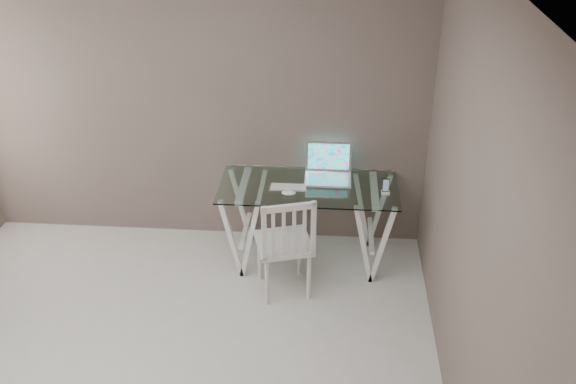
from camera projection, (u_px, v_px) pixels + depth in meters
The scene contains 7 objects.
room at pixel (96, 184), 3.38m from camera, with size 4.50×4.52×2.71m.
desk at pixel (308, 223), 5.55m from camera, with size 1.50×0.70×0.75m.
chair at pixel (286, 242), 5.06m from camera, with size 0.53×0.53×0.93m.
laptop at pixel (328, 170), 5.50m from camera, with size 0.39×0.33×0.28m.
keyboard at pixel (288, 187), 5.35m from camera, with size 0.31×0.13×0.01m, color silver.
mouse at pixel (289, 193), 5.24m from camera, with size 0.12×0.07×0.04m, color white.
phone_dock at pixel (386, 189), 5.25m from camera, with size 0.07×0.07×0.13m.
Camera 1 is at (1.18, -2.87, 3.33)m, focal length 40.00 mm.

